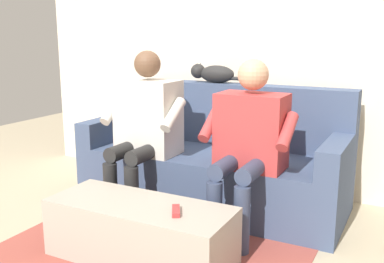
{
  "coord_description": "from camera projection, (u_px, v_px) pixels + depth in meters",
  "views": [
    {
      "loc": [
        -1.37,
        2.89,
        1.3
      ],
      "look_at": [
        0.0,
        0.24,
        0.65
      ],
      "focal_mm": 41.54,
      "sensor_mm": 36.0,
      "label": 1
    }
  ],
  "objects": [
    {
      "name": "remote_red",
      "position": [
        176.0,
        211.0,
        2.41
      ],
      "size": [
        0.11,
        0.14,
        0.02
      ],
      "primitive_type": "cube",
      "rotation": [
        0.0,
        0.0,
        5.23
      ],
      "color": "#B73333",
      "rests_on": "coffee_table"
    },
    {
      "name": "floor_rug",
      "position": [
        151.0,
        251.0,
        2.72
      ],
      "size": [
        1.82,
        1.6,
        0.01
      ],
      "primitive_type": "cube",
      "color": "#9E473D",
      "rests_on": "ground"
    },
    {
      "name": "person_right_seated",
      "position": [
        145.0,
        122.0,
        3.26
      ],
      "size": [
        0.59,
        0.56,
        1.19
      ],
      "color": "beige",
      "rests_on": "ground"
    },
    {
      "name": "couch",
      "position": [
        215.0,
        163.0,
        3.47
      ],
      "size": [
        2.0,
        0.8,
        0.92
      ],
      "color": "#3D4C6B",
      "rests_on": "ground"
    },
    {
      "name": "back_wall",
      "position": [
        242.0,
        43.0,
        3.72
      ],
      "size": [
        4.04,
        0.06,
        2.46
      ],
      "primitive_type": "cube",
      "color": "beige",
      "rests_on": "ground"
    },
    {
      "name": "cat_on_backrest",
      "position": [
        213.0,
        73.0,
        3.6
      ],
      "size": [
        0.53,
        0.14,
        0.15
      ],
      "color": "black",
      "rests_on": "couch"
    },
    {
      "name": "ground_plane",
      "position": [
        167.0,
        239.0,
        2.88
      ],
      "size": [
        8.0,
        8.0,
        0.0
      ],
      "primitive_type": "plane",
      "color": "tan"
    },
    {
      "name": "coffee_table",
      "position": [
        140.0,
        232.0,
        2.59
      ],
      "size": [
        1.09,
        0.44,
        0.35
      ],
      "color": "#A89E8E",
      "rests_on": "ground"
    },
    {
      "name": "person_left_seated",
      "position": [
        248.0,
        137.0,
        2.88
      ],
      "size": [
        0.6,
        0.57,
        1.15
      ],
      "color": "#B23838",
      "rests_on": "ground"
    }
  ]
}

